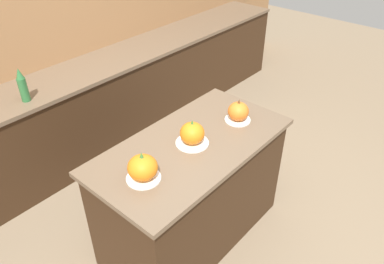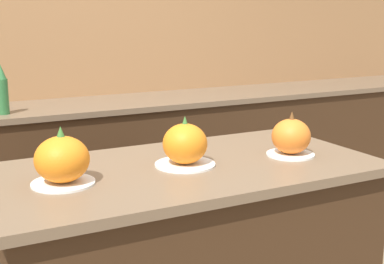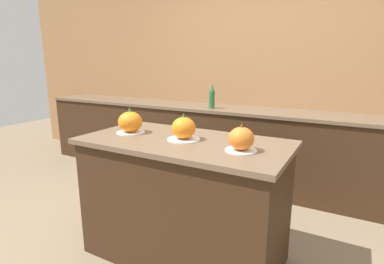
# 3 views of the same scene
# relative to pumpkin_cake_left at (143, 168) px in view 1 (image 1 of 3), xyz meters

# --- Properties ---
(ground_plane) EXTENTS (12.00, 12.00, 0.00)m
(ground_plane) POSITION_rel_pumpkin_cake_left_xyz_m (0.46, 0.01, -0.98)
(ground_plane) COLOR #847056
(wall_back) EXTENTS (8.00, 0.06, 2.50)m
(wall_back) POSITION_rel_pumpkin_cake_left_xyz_m (0.46, 1.87, 0.27)
(wall_back) COLOR #9E7047
(wall_back) RESTS_ON ground_plane
(kitchen_island) EXTENTS (1.45, 0.75, 0.90)m
(kitchen_island) POSITION_rel_pumpkin_cake_left_xyz_m (0.46, 0.01, -0.53)
(kitchen_island) COLOR #382314
(kitchen_island) RESTS_ON ground_plane
(back_counter) EXTENTS (6.00, 0.60, 0.91)m
(back_counter) POSITION_rel_pumpkin_cake_left_xyz_m (0.46, 1.54, -0.53)
(back_counter) COLOR #382314
(back_counter) RESTS_ON ground_plane
(pumpkin_cake_left) EXTENTS (0.21, 0.21, 0.20)m
(pumpkin_cake_left) POSITION_rel_pumpkin_cake_left_xyz_m (0.00, 0.00, 0.00)
(pumpkin_cake_left) COLOR white
(pumpkin_cake_left) RESTS_ON kitchen_island
(pumpkin_cake_center) EXTENTS (0.23, 0.23, 0.19)m
(pumpkin_cake_center) POSITION_rel_pumpkin_cake_left_xyz_m (0.46, 0.01, -0.00)
(pumpkin_cake_center) COLOR white
(pumpkin_cake_center) RESTS_ON kitchen_island
(pumpkin_cake_right) EXTENTS (0.19, 0.19, 0.18)m
(pumpkin_cake_right) POSITION_rel_pumpkin_cake_left_xyz_m (0.90, -0.05, -0.01)
(pumpkin_cake_right) COLOR white
(pumpkin_cake_right) RESTS_ON kitchen_island
(bottle_tall) EXTENTS (0.07, 0.07, 0.28)m
(bottle_tall) POSITION_rel_pumpkin_cake_left_xyz_m (0.02, 1.40, 0.06)
(bottle_tall) COLOR #2D6B38
(bottle_tall) RESTS_ON back_counter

